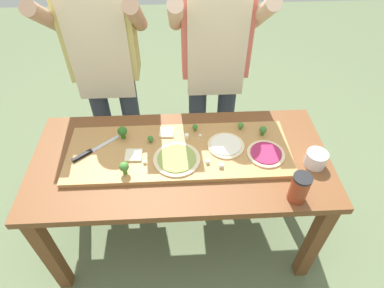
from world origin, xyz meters
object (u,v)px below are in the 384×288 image
broccoli_floret_center_right (123,132)px  cheese_crumble_b (201,136)px  cheese_crumble_a (222,166)px  cook_right (215,57)px  pizza_whole_pesto_green (177,159)px  broccoli_floret_front_mid (151,139)px  broccoli_floret_back_left (125,167)px  sauce_jar (300,188)px  broccoli_floret_back_mid (263,130)px  cheese_crumble_d (145,162)px  cheese_crumble_c (187,136)px  chefs_knife (90,152)px  flour_cup (316,160)px  pizza_slice_near_left (134,154)px  pizza_whole_white_garlic (226,145)px  cook_left (105,60)px  pizza_whole_beet_magenta (266,154)px  broccoli_floret_front_left (195,127)px  broccoli_floret_front_right (241,125)px  cheese_crumble_e (208,162)px  pizza_slice_near_right (167,132)px  prep_table (182,171)px

broccoli_floret_center_right → cheese_crumble_b: 0.42m
cheese_crumble_a → cook_right: 0.73m
pizza_whole_pesto_green → broccoli_floret_front_mid: bearing=134.7°
broccoli_floret_back_left → sauce_jar: bearing=-12.1°
broccoli_floret_back_mid → cheese_crumble_d: broccoli_floret_back_mid is taller
cook_right → cheese_crumble_c: bearing=-112.0°
broccoli_floret_center_right → sauce_jar: (0.84, -0.43, 0.01)m
broccoli_floret_back_left → cheese_crumble_b: bearing=32.0°
chefs_knife → flour_cup: size_ratio=2.10×
pizza_slice_near_left → sauce_jar: sauce_jar is taller
pizza_whole_white_garlic → cook_left: (-0.68, 0.56, 0.21)m
pizza_whole_beet_magenta → broccoli_floret_front_mid: (-0.60, 0.13, 0.02)m
broccoli_floret_front_left → pizza_whole_white_garlic: bearing=-40.5°
broccoli_floret_back_left → flour_cup: broccoli_floret_back_left is taller
cook_right → broccoli_floret_center_right: bearing=-139.2°
broccoli_floret_front_right → cheese_crumble_e: 0.32m
pizza_slice_near_left → cheese_crumble_b: 0.38m
broccoli_floret_center_right → flour_cup: bearing=-12.7°
flour_cup → sauce_jar: sauce_jar is taller
cheese_crumble_d → cheese_crumble_e: bearing=-2.6°
broccoli_floret_front_mid → cheese_crumble_a: size_ratio=1.93×
broccoli_floret_center_right → cheese_crumble_c: 0.35m
cheese_crumble_c → broccoli_floret_back_mid: bearing=0.1°
chefs_knife → cheese_crumble_c: cheese_crumble_c is taller
pizza_whole_pesto_green → cheese_crumble_e: (0.15, -0.03, 0.00)m
broccoli_floret_center_right → broccoli_floret_back_mid: bearing=-1.0°
cheese_crumble_e → pizza_slice_near_left: bearing=169.0°
broccoli_floret_front_left → sauce_jar: bearing=-46.4°
broccoli_floret_front_left → cook_right: (0.14, 0.42, 0.19)m
broccoli_floret_front_left → cook_right: 0.49m
cook_right → pizza_whole_white_garlic: bearing=-88.6°
pizza_whole_white_garlic → cheese_crumble_d: same height
broccoli_floret_front_left → cheese_crumble_c: bearing=-131.3°
flour_cup → pizza_whole_white_garlic: bearing=163.6°
chefs_knife → pizza_slice_near_right: chefs_knife is taller
pizza_whole_beet_magenta → pizza_slice_near_left: bearing=177.5°
prep_table → chefs_knife: chefs_knife is taller
flour_cup → cook_left: 1.33m
broccoli_floret_center_right → cheese_crumble_e: broccoli_floret_center_right is taller
chefs_knife → cheese_crumble_c: 0.52m
pizza_whole_beet_magenta → cook_left: size_ratio=0.12×
cheese_crumble_a → flour_cup: size_ratio=0.19×
pizza_whole_pesto_green → broccoli_floret_center_right: (-0.29, 0.18, 0.04)m
cheese_crumble_d → sauce_jar: bearing=-18.1°
pizza_whole_pesto_green → prep_table: bearing=62.7°
pizza_slice_near_right → cheese_crumble_a: size_ratio=3.81×
broccoli_floret_front_left → cheese_crumble_d: 0.36m
prep_table → flour_cup: bearing=-7.0°
chefs_knife → pizza_whole_pesto_green: bearing=-9.5°
pizza_slice_near_left → cheese_crumble_b: (0.35, 0.12, 0.00)m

